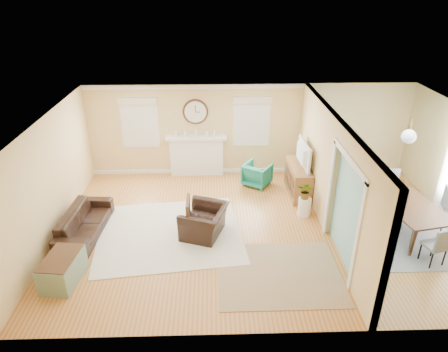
{
  "coord_description": "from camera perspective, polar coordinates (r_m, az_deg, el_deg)",
  "views": [
    {
      "loc": [
        -1.04,
        -7.6,
        5.13
      ],
      "look_at": [
        -0.8,
        0.3,
        1.2
      ],
      "focal_mm": 32.0,
      "sensor_mm": 36.0,
      "label": 1
    }
  ],
  "objects": [
    {
      "name": "pendant",
      "position": [
        9.09,
        24.88,
        5.14
      ],
      "size": [
        0.3,
        0.3,
        0.55
      ],
      "color": "gold",
      "rests_on": "ceiling"
    },
    {
      "name": "sofa",
      "position": [
        9.41,
        -19.31,
        -6.24
      ],
      "size": [
        0.87,
        1.97,
        0.56
      ],
      "primitive_type": "imported",
      "rotation": [
        0.0,
        0.0,
        1.51
      ],
      "color": "black",
      "rests_on": "floor"
    },
    {
      "name": "wall_front",
      "position": [
        6.07,
        8.74,
        -13.02
      ],
      "size": [
        9.0,
        0.02,
        2.6
      ],
      "primitive_type": "cube",
      "color": "#E5C180",
      "rests_on": "ground"
    },
    {
      "name": "dining_table",
      "position": [
        9.87,
        24.64,
        -5.22
      ],
      "size": [
        1.46,
        2.15,
        0.69
      ],
      "primitive_type": "imported",
      "rotation": [
        0.0,
        0.0,
        1.76
      ],
      "color": "#4F321C",
      "rests_on": "floor"
    },
    {
      "name": "credenza",
      "position": [
        10.62,
        10.54,
        -0.47
      ],
      "size": [
        0.48,
        1.4,
        0.8
      ],
      "color": "#905E32",
      "rests_on": "floor"
    },
    {
      "name": "window_left",
      "position": [
        11.29,
        -12.02,
        7.95
      ],
      "size": [
        1.05,
        0.13,
        1.42
      ],
      "color": "white",
      "rests_on": "wall_back"
    },
    {
      "name": "floor",
      "position": [
        9.22,
        5.07,
        -7.46
      ],
      "size": [
        9.0,
        9.0,
        0.0
      ],
      "primitive_type": "plane",
      "color": "#9D622C",
      "rests_on": "ground"
    },
    {
      "name": "rug_cream",
      "position": [
        9.1,
        -7.8,
        -8.06
      ],
      "size": [
        3.44,
        3.08,
        0.02
      ],
      "primitive_type": "cube",
      "rotation": [
        0.0,
        0.0,
        0.12
      ],
      "color": "beige",
      "rests_on": "floor"
    },
    {
      "name": "rug_grey",
      "position": [
        10.04,
        24.27,
        -6.88
      ],
      "size": [
        2.38,
        2.97,
        0.01
      ],
      "primitive_type": "cube",
      "color": "gray",
      "rests_on": "floor"
    },
    {
      "name": "window_right",
      "position": [
        11.16,
        4.0,
        8.25
      ],
      "size": [
        1.05,
        0.13,
        1.42
      ],
      "color": "white",
      "rests_on": "wall_back"
    },
    {
      "name": "rug_jute",
      "position": [
        8.01,
        7.84,
        -13.62
      ],
      "size": [
        2.36,
        1.94,
        0.01
      ],
      "primitive_type": "cube",
      "rotation": [
        0.0,
        0.0,
        0.0
      ],
      "color": "tan",
      "rests_on": "floor"
    },
    {
      "name": "garden_stool",
      "position": [
        9.74,
        11.41,
        -4.33
      ],
      "size": [
        0.31,
        0.31,
        0.46
      ],
      "primitive_type": "cylinder",
      "color": "white",
      "rests_on": "floor"
    },
    {
      "name": "dining_chair_s",
      "position": [
        8.92,
        27.97,
        -8.29
      ],
      "size": [
        0.47,
        0.47,
        0.86
      ],
      "color": "gray",
      "rests_on": "floor"
    },
    {
      "name": "partition",
      "position": [
        9.1,
        14.72,
        1.03
      ],
      "size": [
        0.17,
        6.0,
        2.6
      ],
      "color": "#E5C180",
      "rests_on": "ground"
    },
    {
      "name": "wall_left",
      "position": [
        9.18,
        -23.69,
        -0.58
      ],
      "size": [
        0.02,
        6.0,
        2.6
      ],
      "primitive_type": "cube",
      "color": "#E5C180",
      "rests_on": "ground"
    },
    {
      "name": "potted_plant",
      "position": [
        9.53,
        11.64,
        -2.08
      ],
      "size": [
        0.49,
        0.47,
        0.41
      ],
      "primitive_type": "imported",
      "rotation": [
        0.0,
        0.0,
        5.7
      ],
      "color": "#337F33",
      "rests_on": "garden_stool"
    },
    {
      "name": "dining_chair_e",
      "position": [
        10.13,
        28.03,
        -3.56
      ],
      "size": [
        0.53,
        0.53,
        1.0
      ],
      "color": "gray",
      "rests_on": "floor"
    },
    {
      "name": "dining_chair_w",
      "position": [
        9.5,
        21.54,
        -4.58
      ],
      "size": [
        0.43,
        0.43,
        0.9
      ],
      "color": "white",
      "rests_on": "floor"
    },
    {
      "name": "dining_chair_n",
      "position": [
        10.71,
        22.87,
        -1.2
      ],
      "size": [
        0.45,
        0.45,
        0.91
      ],
      "color": "gray",
      "rests_on": "floor"
    },
    {
      "name": "eames_chair",
      "position": [
        8.84,
        -2.8,
        -6.48
      ],
      "size": [
        1.17,
        1.25,
        0.66
      ],
      "primitive_type": "imported",
      "rotation": [
        0.0,
        0.0,
        -1.91
      ],
      "color": "black",
      "rests_on": "floor"
    },
    {
      "name": "wall_clock",
      "position": [
        11.07,
        -4.09,
        9.14
      ],
      "size": [
        0.7,
        0.07,
        0.7
      ],
      "color": "#4F321C",
      "rests_on": "wall_back"
    },
    {
      "name": "wall_back",
      "position": [
        11.31,
        3.67,
        6.6
      ],
      "size": [
        9.0,
        0.02,
        2.6
      ],
      "primitive_type": "cube",
      "color": "#E5C180",
      "rests_on": "ground"
    },
    {
      "name": "tv",
      "position": [
        10.32,
        10.77,
        3.12
      ],
      "size": [
        0.18,
        1.13,
        0.65
      ],
      "primitive_type": "imported",
      "rotation": [
        0.0,
        0.0,
        1.6
      ],
      "color": "black",
      "rests_on": "credenza"
    },
    {
      "name": "ceiling",
      "position": [
        8.07,
        5.81,
        8.05
      ],
      "size": [
        9.0,
        6.0,
        0.02
      ],
      "primitive_type": "cube",
      "color": "white",
      "rests_on": "wall_back"
    },
    {
      "name": "green_chair",
      "position": [
        10.95,
        4.76,
        0.24
      ],
      "size": [
        0.93,
        0.93,
        0.62
      ],
      "primitive_type": "imported",
      "rotation": [
        0.0,
        0.0,
        2.56
      ],
      "color": "#23826D",
      "rests_on": "floor"
    },
    {
      "name": "fireplace",
      "position": [
        11.42,
        -3.91,
        3.0
      ],
      "size": [
        1.7,
        0.3,
        1.17
      ],
      "color": "white",
      "rests_on": "ground"
    },
    {
      "name": "trunk",
      "position": [
        8.2,
        -22.07,
        -12.21
      ],
      "size": [
        0.68,
        0.99,
        0.54
      ],
      "color": "gray",
      "rests_on": "floor"
    }
  ]
}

